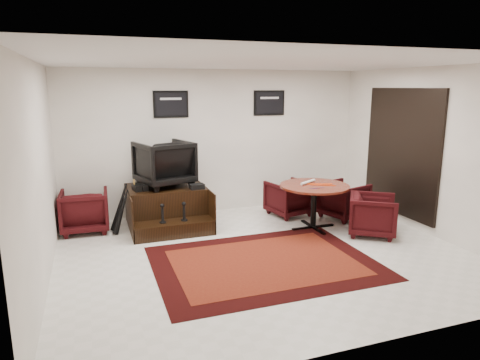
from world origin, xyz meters
The scene contains 16 objects.
ground centered at (0.00, 0.00, 0.00)m, with size 6.00×6.00×0.00m, color white.
room_shell centered at (0.41, 0.12, 1.79)m, with size 6.02×5.02×2.81m.
area_rug centered at (-0.14, -0.32, 0.01)m, with size 3.11×2.33×0.01m.
shine_podium centered at (-1.15, 1.85, 0.33)m, with size 1.37×1.41×0.71m.
shine_chair centered at (-1.15, 1.99, 1.16)m, with size 0.88×0.83×0.91m, color black.
shoes_pair centered at (-1.61, 1.79, 0.76)m, with size 0.27×0.32×0.11m.
polish_kit centered at (-0.66, 1.56, 0.75)m, with size 0.25×0.17×0.09m, color black.
umbrella_black centered at (-1.96, 1.63, 0.40)m, with size 0.30×0.11×0.80m, color black, non-canonical shape.
umbrella_hooked centered at (-1.97, 1.84, 0.43)m, with size 0.32×0.12×0.87m, color black, non-canonical shape.
armchair_side centered at (-2.55, 2.01, 0.40)m, with size 0.78×0.73×0.80m, color black.
meeting_table centered at (1.27, 0.82, 0.70)m, with size 1.21×1.21×0.79m.
table_chair_back centered at (1.21, 1.70, 0.38)m, with size 0.73×0.69×0.76m, color black.
table_chair_window centered at (2.13, 1.20, 0.38)m, with size 0.75×0.70×0.77m, color black.
table_chair_corner centered at (2.05, 0.18, 0.38)m, with size 0.74×0.69×0.76m, color black.
paper_roll centered at (1.22, 0.97, 0.82)m, with size 0.05×0.05×0.42m, color silver.
table_clutter centered at (1.35, 0.76, 0.80)m, with size 0.56×0.36×0.01m.
Camera 1 is at (-2.37, -5.61, 2.47)m, focal length 32.00 mm.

